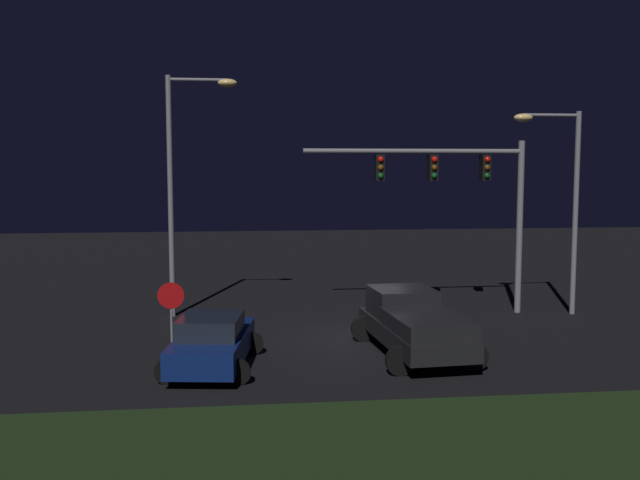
# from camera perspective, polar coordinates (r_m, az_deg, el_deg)

# --- Properties ---
(ground_plane) EXTENTS (80.00, 80.00, 0.00)m
(ground_plane) POSITION_cam_1_polar(r_m,az_deg,el_deg) (23.70, 3.73, -7.72)
(ground_plane) COLOR black
(grass_median) EXTENTS (20.72, 6.92, 0.10)m
(grass_median) POSITION_cam_1_polar(r_m,az_deg,el_deg) (14.44, 11.19, -16.60)
(grass_median) COLOR black
(grass_median) RESTS_ON ground_plane
(pickup_truck) EXTENTS (3.15, 5.54, 1.80)m
(pickup_truck) POSITION_cam_1_polar(r_m,az_deg,el_deg) (21.70, 7.30, -6.30)
(pickup_truck) COLOR black
(pickup_truck) RESTS_ON ground_plane
(car_sedan) EXTENTS (2.89, 4.61, 1.51)m
(car_sedan) POSITION_cam_1_polar(r_m,az_deg,el_deg) (20.25, -8.49, -7.95)
(car_sedan) COLOR navy
(car_sedan) RESTS_ON ground_plane
(traffic_signal_gantry) EXTENTS (8.32, 0.56, 6.50)m
(traffic_signal_gantry) POSITION_cam_1_polar(r_m,az_deg,el_deg) (27.39, 10.79, 4.37)
(traffic_signal_gantry) COLOR slate
(traffic_signal_gantry) RESTS_ON ground_plane
(street_lamp_left) EXTENTS (2.57, 0.44, 8.82)m
(street_lamp_left) POSITION_cam_1_polar(r_m,az_deg,el_deg) (26.99, -10.72, 5.60)
(street_lamp_left) COLOR slate
(street_lamp_left) RESTS_ON ground_plane
(street_lamp_right) EXTENTS (2.58, 0.44, 7.56)m
(street_lamp_right) POSITION_cam_1_polar(r_m,az_deg,el_deg) (28.31, 18.56, 4.03)
(street_lamp_right) COLOR slate
(street_lamp_right) RESTS_ON ground_plane
(stop_sign) EXTENTS (0.76, 0.08, 2.23)m
(stop_sign) POSITION_cam_1_polar(r_m,az_deg,el_deg) (21.29, -11.65, -5.07)
(stop_sign) COLOR slate
(stop_sign) RESTS_ON ground_plane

